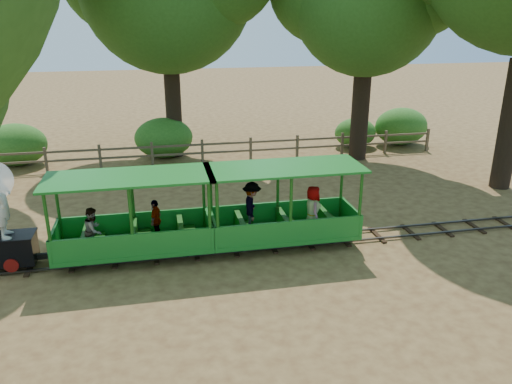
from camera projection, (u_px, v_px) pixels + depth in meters
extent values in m
plane|color=#A17C45|center=(272.00, 246.00, 13.21)|extent=(90.00, 90.00, 0.00)
cube|color=#3F3D3A|center=(274.00, 248.00, 12.91)|extent=(22.00, 0.05, 0.05)
cube|color=#3F3D3A|center=(269.00, 238.00, 13.46)|extent=(22.00, 0.05, 0.05)
cube|color=#382314|center=(272.00, 245.00, 13.20)|extent=(0.12, 1.00, 0.05)
cube|color=#382314|center=(74.00, 263.00, 12.25)|extent=(0.12, 1.00, 0.05)
cube|color=#382314|center=(443.00, 229.00, 14.15)|extent=(0.12, 1.00, 0.05)
cube|color=black|center=(17.00, 246.00, 11.83)|extent=(0.83, 0.65, 0.51)
cube|color=black|center=(15.00, 235.00, 11.73)|extent=(0.88, 0.70, 0.04)
cylinder|color=maroon|center=(11.00, 265.00, 11.62)|extent=(0.33, 0.06, 0.33)
cylinder|color=maroon|center=(18.00, 253.00, 12.23)|extent=(0.33, 0.06, 0.33)
imported|color=white|center=(0.00, 199.00, 11.33)|extent=(0.57, 0.75, 1.88)
cube|color=#1A7A25|center=(135.00, 245.00, 12.43)|extent=(3.81, 1.46, 0.11)
cube|color=#195914|center=(136.00, 250.00, 12.48)|extent=(3.43, 0.56, 0.16)
cube|color=#1A7A25|center=(133.00, 245.00, 11.69)|extent=(3.81, 0.07, 0.56)
cube|color=#1A7A25|center=(135.00, 222.00, 12.95)|extent=(3.81, 0.07, 0.56)
cube|color=#1A7A25|center=(129.00, 177.00, 11.82)|extent=(3.98, 1.62, 0.06)
cylinder|color=#195914|center=(48.00, 229.00, 11.17)|extent=(0.08, 0.08, 1.79)
cylinder|color=#195914|center=(58.00, 208.00, 12.39)|extent=(0.08, 0.08, 1.79)
cylinder|color=#195914|center=(210.00, 217.00, 11.86)|extent=(0.08, 0.08, 1.79)
cylinder|color=#195914|center=(204.00, 198.00, 13.08)|extent=(0.08, 0.08, 1.79)
cube|color=#195914|center=(86.00, 239.00, 12.12)|extent=(0.13, 1.23, 0.45)
cube|color=#195914|center=(134.00, 235.00, 12.34)|extent=(0.13, 1.23, 0.45)
cube|color=#195914|center=(181.00, 231.00, 12.55)|extent=(0.13, 1.23, 0.45)
cylinder|color=black|center=(83.00, 260.00, 11.88)|extent=(0.31, 0.07, 0.31)
cylinder|color=black|center=(86.00, 246.00, 12.58)|extent=(0.31, 0.07, 0.31)
cylinder|color=black|center=(186.00, 251.00, 12.34)|extent=(0.31, 0.07, 0.31)
cylinder|color=black|center=(184.00, 238.00, 13.04)|extent=(0.31, 0.07, 0.31)
imported|color=gray|center=(94.00, 230.00, 11.79)|extent=(0.56, 0.64, 1.13)
imported|color=gray|center=(156.00, 220.00, 12.47)|extent=(0.44, 0.68, 1.07)
cube|color=#1A7A25|center=(283.00, 233.00, 13.15)|extent=(3.81, 1.46, 0.11)
cube|color=#195914|center=(283.00, 237.00, 13.20)|extent=(3.43, 0.56, 0.16)
cube|color=#1A7A25|center=(290.00, 232.00, 12.41)|extent=(3.81, 0.07, 0.56)
cube|color=#1A7A25|center=(277.00, 211.00, 13.67)|extent=(3.81, 0.07, 0.56)
cube|color=#1A7A25|center=(285.00, 168.00, 12.55)|extent=(3.98, 1.62, 0.06)
cylinder|color=#195914|center=(217.00, 216.00, 11.90)|extent=(0.08, 0.08, 1.79)
cylinder|color=#195914|center=(211.00, 197.00, 13.12)|extent=(0.08, 0.08, 1.79)
cylinder|color=#195914|center=(360.00, 205.00, 12.59)|extent=(0.08, 0.08, 1.79)
cylinder|color=#195914|center=(341.00, 188.00, 13.80)|extent=(0.08, 0.08, 1.79)
cube|color=#195914|center=(241.00, 226.00, 12.84)|extent=(0.13, 1.23, 0.45)
cube|color=#195914|center=(284.00, 223.00, 13.06)|extent=(0.13, 1.23, 0.45)
cube|color=#195914|center=(325.00, 219.00, 13.28)|extent=(0.13, 1.23, 0.45)
cylinder|color=black|center=(240.00, 246.00, 12.60)|extent=(0.31, 0.07, 0.31)
cylinder|color=black|center=(235.00, 234.00, 13.30)|extent=(0.31, 0.07, 0.31)
cylinder|color=black|center=(332.00, 238.00, 13.07)|extent=(0.31, 0.07, 0.31)
cylinder|color=black|center=(322.00, 226.00, 13.77)|extent=(0.31, 0.07, 0.31)
imported|color=gray|center=(252.00, 206.00, 13.00)|extent=(0.66, 0.93, 1.31)
imported|color=gray|center=(313.00, 210.00, 12.78)|extent=(0.44, 0.65, 1.29)
cylinder|color=#2D2116|center=(174.00, 113.00, 20.96)|extent=(0.66, 0.66, 3.71)
cylinder|color=#2D2116|center=(170.00, 40.00, 19.97)|extent=(0.50, 0.50, 2.12)
cylinder|color=#2D2116|center=(360.00, 118.00, 20.58)|extent=(0.72, 0.72, 3.45)
cylinder|color=#2D2116|center=(365.00, 50.00, 19.66)|extent=(0.54, 0.54, 1.97)
cylinder|color=#2D2116|center=(509.00, 125.00, 16.94)|extent=(0.68, 0.68, 4.42)
cube|color=brown|center=(46.00, 160.00, 19.09)|extent=(0.10, 0.10, 1.00)
cube|color=brown|center=(100.00, 157.00, 19.47)|extent=(0.10, 0.10, 1.00)
cube|color=brown|center=(152.00, 154.00, 19.84)|extent=(0.10, 0.10, 1.00)
cube|color=brown|center=(202.00, 152.00, 20.22)|extent=(0.10, 0.10, 1.00)
cube|color=brown|center=(251.00, 149.00, 20.60)|extent=(0.10, 0.10, 1.00)
cube|color=brown|center=(297.00, 147.00, 20.98)|extent=(0.10, 0.10, 1.00)
cube|color=brown|center=(342.00, 144.00, 21.36)|extent=(0.10, 0.10, 1.00)
cube|color=brown|center=(385.00, 142.00, 21.74)|extent=(0.10, 0.10, 1.00)
cube|color=brown|center=(427.00, 140.00, 22.12)|extent=(0.10, 0.10, 1.00)
cube|color=brown|center=(227.00, 143.00, 20.31)|extent=(18.00, 0.06, 0.08)
cube|color=brown|center=(227.00, 152.00, 20.43)|extent=(18.00, 0.06, 0.08)
ellipsoid|color=#2D6B1E|center=(15.00, 145.00, 19.91)|extent=(2.44, 1.88, 1.69)
ellipsoid|color=#2D6B1E|center=(164.00, 138.00, 21.02)|extent=(2.44, 1.87, 1.69)
ellipsoid|color=#2D6B1E|center=(355.00, 133.00, 22.72)|extent=(1.91, 1.47, 1.32)
ellipsoid|color=#2D6B1E|center=(401.00, 126.00, 23.08)|extent=(2.47, 1.90, 1.71)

